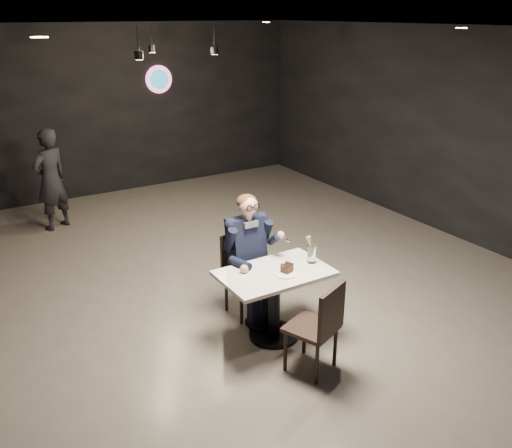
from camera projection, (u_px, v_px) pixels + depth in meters
floor at (244, 284)px, 6.74m from camera, size 9.00×9.00×0.00m
wall_sign at (159, 79)px, 9.95m from camera, size 0.50×0.06×0.50m
pendant_lights at (167, 34)px, 7.27m from camera, size 1.40×1.20×0.36m
main_table at (274, 304)px, 5.53m from camera, size 1.10×0.70×0.75m
chair_far at (247, 276)px, 5.93m from camera, size 0.42×0.46×0.92m
chair_near at (311, 326)px, 4.99m from camera, size 0.56×0.58×0.92m
seated_man at (247, 255)px, 5.84m from camera, size 0.60×0.80×1.44m
dessert_plate at (286, 273)px, 5.33m from camera, size 0.24×0.24×0.01m
cake_slice at (287, 268)px, 5.34m from camera, size 0.13×0.12×0.08m
mint_leaf at (284, 265)px, 5.31m from camera, size 0.06×0.04×0.01m
sundae_glass at (312, 254)px, 5.55m from camera, size 0.09×0.09×0.20m
wafer_cone at (310, 242)px, 5.48m from camera, size 0.07×0.07×0.12m
passerby at (51, 180)px, 8.22m from camera, size 0.68×0.60×1.56m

